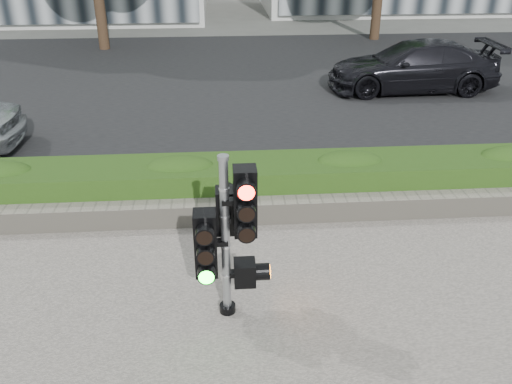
% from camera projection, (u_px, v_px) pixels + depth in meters
% --- Properties ---
extents(ground, '(120.00, 120.00, 0.00)m').
position_uv_depth(ground, '(272.00, 299.00, 6.61)').
color(ground, '#51514C').
rests_on(ground, ground).
extents(road, '(60.00, 13.00, 0.02)m').
position_uv_depth(road, '(237.00, 80.00, 15.50)').
color(road, black).
rests_on(road, ground).
extents(curb, '(60.00, 0.25, 0.12)m').
position_uv_depth(curb, '(254.00, 183.00, 9.39)').
color(curb, gray).
rests_on(curb, ground).
extents(stone_wall, '(12.00, 0.32, 0.34)m').
position_uv_depth(stone_wall, '(260.00, 210.00, 8.21)').
color(stone_wall, gray).
rests_on(stone_wall, sidewalk).
extents(hedge, '(12.00, 1.00, 0.68)m').
position_uv_depth(hedge, '(256.00, 182.00, 8.71)').
color(hedge, '#477122').
rests_on(hedge, sidewalk).
extents(traffic_signal, '(0.68, 0.49, 1.99)m').
position_uv_depth(traffic_signal, '(228.00, 230.00, 5.90)').
color(traffic_signal, black).
rests_on(traffic_signal, sidewalk).
extents(car_dark, '(4.45, 1.83, 1.29)m').
position_uv_depth(car_dark, '(413.00, 66.00, 14.31)').
color(car_dark, black).
rests_on(car_dark, road).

